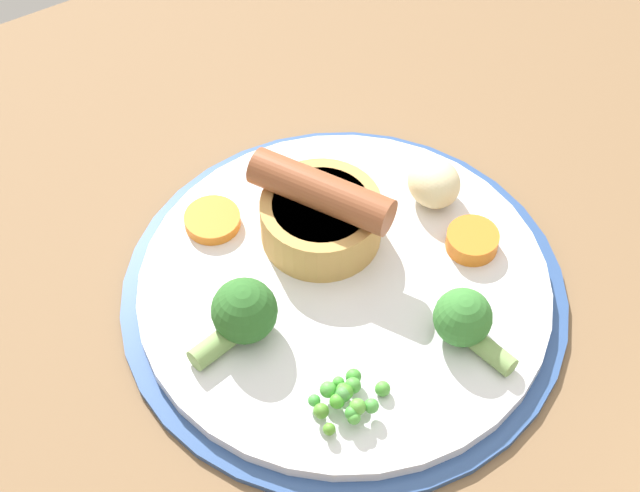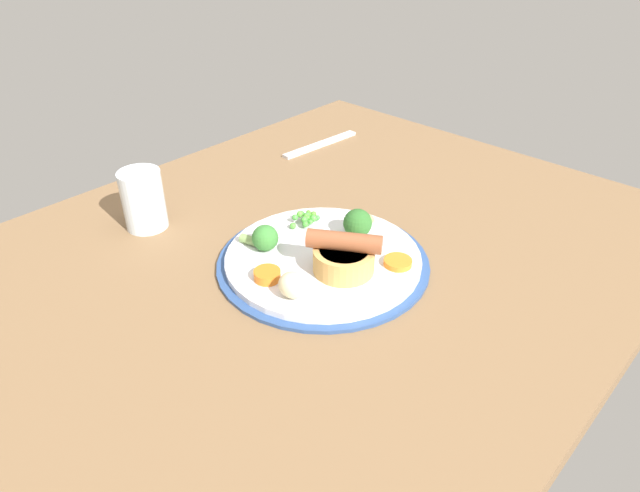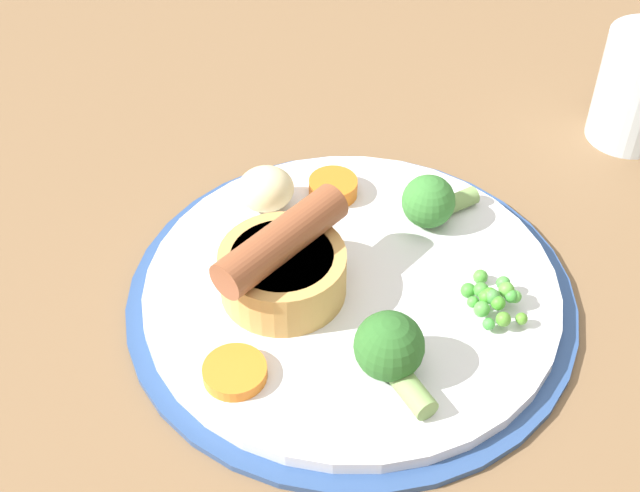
{
  "view_description": "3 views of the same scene",
  "coord_description": "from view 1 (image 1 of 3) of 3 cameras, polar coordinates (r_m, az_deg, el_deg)",
  "views": [
    {
      "loc": [
        -23.68,
        -30.43,
        59.4
      ],
      "look_at": [
        -3.24,
        4.78,
        7.26
      ],
      "focal_mm": 60.0,
      "sensor_mm": 36.0,
      "label": 1
    },
    {
      "loc": [
        44.56,
        46.13,
        46.94
      ],
      "look_at": [
        -2.05,
        2.93,
        5.89
      ],
      "focal_mm": 32.0,
      "sensor_mm": 36.0,
      "label": 2
    },
    {
      "loc": [
        -39.1,
        16.36,
        45.18
      ],
      "look_at": [
        -0.61,
        4.79,
        6.63
      ],
      "focal_mm": 50.0,
      "sensor_mm": 36.0,
      "label": 3
    }
  ],
  "objects": [
    {
      "name": "broccoli_floret_far",
      "position": [
        0.64,
        -4.19,
        -3.62
      ],
      "size": [
        6.14,
        4.06,
        4.06
      ],
      "rotation": [
        0.0,
        0.0,
        0.22
      ],
      "color": "#2D6628",
      "rests_on": "dinner_plate"
    },
    {
      "name": "dining_table",
      "position": [
        0.7,
        4.3,
        -4.55
      ],
      "size": [
        110.0,
        80.0,
        3.0
      ],
      "primitive_type": "cube",
      "color": "brown",
      "rests_on": "ground"
    },
    {
      "name": "carrot_slice_3",
      "position": [
        0.71,
        -5.76,
        1.38
      ],
      "size": [
        4.81,
        4.81,
        0.79
      ],
      "primitive_type": "cylinder",
      "rotation": [
        0.0,
        0.0,
        4.34
      ],
      "color": "orange",
      "rests_on": "dinner_plate"
    },
    {
      "name": "dinner_plate",
      "position": [
        0.69,
        1.3,
        -2.49
      ],
      "size": [
        28.67,
        28.67,
        1.4
      ],
      "color": "#2D4C84",
      "rests_on": "dining_table"
    },
    {
      "name": "sausage_pudding",
      "position": [
        0.69,
        0.06,
        1.77
      ],
      "size": [
        7.89,
        9.36,
        5.6
      ],
      "rotation": [
        0.0,
        0.0,
        5.27
      ],
      "color": "tan",
      "rests_on": "dinner_plate"
    },
    {
      "name": "potato_chunk_0",
      "position": [
        0.72,
        6.09,
        3.39
      ],
      "size": [
        3.91,
        4.27,
        3.09
      ],
      "primitive_type": "ellipsoid",
      "rotation": [
        0.0,
        0.0,
        3.02
      ],
      "color": "beige",
      "rests_on": "dinner_plate"
    },
    {
      "name": "pea_pile",
      "position": [
        0.62,
        1.43,
        -8.06
      ],
      "size": [
        4.95,
        3.32,
        1.76
      ],
      "color": "#479140",
      "rests_on": "dinner_plate"
    },
    {
      "name": "carrot_slice_5",
      "position": [
        0.7,
        8.12,
        0.29
      ],
      "size": [
        4.55,
        4.55,
        1.24
      ],
      "primitive_type": "cylinder",
      "rotation": [
        0.0,
        0.0,
        4.28
      ],
      "color": "orange",
      "rests_on": "dinner_plate"
    },
    {
      "name": "broccoli_floret_near",
      "position": [
        0.65,
        7.77,
        -3.97
      ],
      "size": [
        3.61,
        5.85,
        3.61
      ],
      "rotation": [
        0.0,
        0.0,
        1.82
      ],
      "color": "#387A33",
      "rests_on": "dinner_plate"
    }
  ]
}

